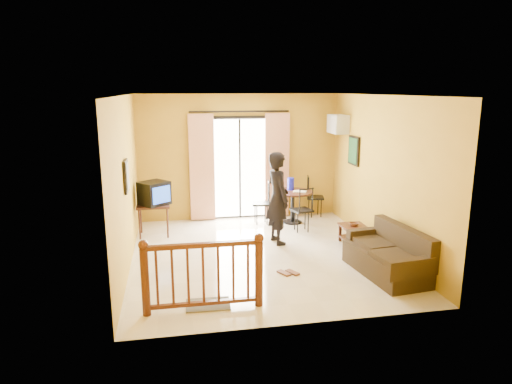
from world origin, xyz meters
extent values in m
plane|color=beige|center=(0.00, 0.00, 0.00)|extent=(5.00, 5.00, 0.00)
plane|color=white|center=(0.00, 0.00, 2.80)|extent=(5.00, 5.00, 0.00)
plane|color=#B78C23|center=(0.00, 2.50, 1.40)|extent=(4.50, 0.00, 4.50)
plane|color=#B78C23|center=(0.00, -2.50, 1.40)|extent=(4.50, 0.00, 4.50)
plane|color=#B78C23|center=(-2.25, 0.00, 1.40)|extent=(0.00, 5.00, 5.00)
plane|color=#B78C23|center=(2.25, 0.00, 1.40)|extent=(0.00, 5.00, 5.00)
cube|color=black|center=(0.00, 2.48, 1.15)|extent=(1.34, 0.03, 2.34)
cube|color=white|center=(0.00, 2.45, 1.15)|extent=(1.20, 0.04, 2.20)
cube|color=black|center=(0.00, 2.43, 1.15)|extent=(0.04, 0.02, 2.20)
cube|color=beige|center=(-0.85, 2.40, 1.20)|extent=(0.55, 0.08, 2.35)
cube|color=beige|center=(0.85, 2.40, 1.20)|extent=(0.55, 0.08, 2.35)
cylinder|color=black|center=(0.00, 2.40, 2.42)|extent=(2.20, 0.04, 0.04)
cube|color=black|center=(-1.90, 1.50, 0.62)|extent=(0.65, 0.54, 0.04)
cylinder|color=black|center=(-2.17, 1.28, 0.31)|extent=(0.04, 0.04, 0.62)
cylinder|color=black|center=(-1.63, 1.28, 0.31)|extent=(0.04, 0.04, 0.62)
cylinder|color=black|center=(-2.17, 1.71, 0.31)|extent=(0.04, 0.04, 0.62)
cylinder|color=black|center=(-1.63, 1.71, 0.31)|extent=(0.04, 0.04, 0.62)
cube|color=black|center=(-1.87, 1.50, 0.88)|extent=(0.69, 0.68, 0.46)
cube|color=blue|center=(-1.72, 1.31, 0.88)|extent=(0.33, 0.27, 0.33)
cube|color=black|center=(-2.22, -0.20, 1.55)|extent=(0.04, 0.42, 0.52)
cube|color=#59554C|center=(-2.19, -0.20, 1.55)|extent=(0.01, 0.34, 0.44)
cylinder|color=black|center=(1.08, 1.85, 0.69)|extent=(0.86, 0.86, 0.04)
cylinder|color=black|center=(1.08, 1.85, 0.35)|extent=(0.08, 0.08, 0.69)
cylinder|color=black|center=(1.08, 1.85, 0.01)|extent=(0.42, 0.42, 0.03)
cylinder|color=#1316BB|center=(1.07, 1.98, 0.85)|extent=(0.15, 0.15, 0.27)
cube|color=beige|center=(1.21, 1.75, 0.72)|extent=(0.33, 0.28, 0.02)
cube|color=silver|center=(2.10, 1.95, 2.15)|extent=(0.30, 0.60, 0.40)
cube|color=gray|center=(1.95, 1.95, 2.15)|extent=(0.02, 0.56, 0.36)
cube|color=black|center=(2.22, 1.30, 1.65)|extent=(0.04, 0.50, 0.60)
cube|color=black|center=(2.19, 1.30, 1.65)|extent=(0.01, 0.42, 0.52)
cube|color=black|center=(1.85, 0.10, 0.35)|extent=(0.46, 0.83, 0.04)
cube|color=black|center=(1.85, 0.10, 0.11)|extent=(0.42, 0.79, 0.03)
cube|color=black|center=(1.67, -0.27, 0.17)|extent=(0.05, 0.05, 0.35)
cube|color=black|center=(2.03, -0.27, 0.17)|extent=(0.05, 0.05, 0.35)
cube|color=black|center=(1.67, 0.47, 0.17)|extent=(0.05, 0.05, 0.35)
cube|color=black|center=(2.03, 0.47, 0.17)|extent=(0.05, 0.05, 0.35)
imported|color=brown|center=(1.85, 0.24, 0.40)|extent=(0.21, 0.21, 0.06)
cube|color=#2F2212|center=(1.80, -1.21, 0.19)|extent=(0.93, 1.59, 0.38)
cube|color=#2F2212|center=(2.08, -1.21, 0.52)|extent=(0.35, 1.52, 0.52)
cube|color=#2F2212|center=(1.80, -1.95, 0.40)|extent=(0.77, 0.24, 0.28)
cube|color=#2F2212|center=(1.80, -0.48, 0.40)|extent=(0.77, 0.24, 0.28)
cube|color=#2F2212|center=(1.75, -1.54, 0.40)|extent=(0.59, 0.67, 0.09)
cube|color=#2F2212|center=(1.75, -0.88, 0.40)|extent=(0.59, 0.67, 0.09)
imported|color=black|center=(0.45, 0.61, 0.88)|extent=(0.54, 0.71, 1.76)
cylinder|color=#471E0F|center=(-1.90, -1.90, 0.46)|extent=(0.11, 0.11, 0.92)
cylinder|color=#471E0F|center=(-0.40, -1.90, 0.46)|extent=(0.11, 0.11, 0.92)
sphere|color=#471E0F|center=(-1.90, -1.90, 0.97)|extent=(0.13, 0.13, 0.13)
sphere|color=#471E0F|center=(-0.40, -1.90, 0.97)|extent=(0.13, 0.13, 0.13)
cube|color=#471E0F|center=(-1.15, -1.90, 0.92)|extent=(1.55, 0.08, 0.06)
cube|color=#471E0F|center=(-1.15, -1.90, 0.10)|extent=(1.55, 0.06, 0.05)
cube|color=#514C41|center=(-1.09, -1.77, 0.01)|extent=(0.61, 0.42, 0.02)
cube|color=brown|center=(0.20, -0.91, 0.01)|extent=(0.21, 0.27, 0.03)
cube|color=brown|center=(0.34, -0.91, 0.01)|extent=(0.21, 0.27, 0.03)
camera|label=1|loc=(-1.50, -7.56, 2.91)|focal=32.00mm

